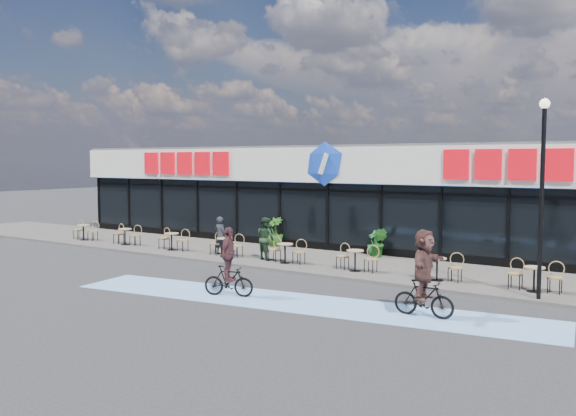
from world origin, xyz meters
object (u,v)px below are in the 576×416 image
at_px(lamp_post, 542,182).
at_px(potted_plant_mid, 379,243).
at_px(potted_plant_right, 375,243).
at_px(patron_left, 220,236).
at_px(potted_plant_left, 275,232).
at_px(patron_right, 266,238).
at_px(cyclist_b, 424,275).
at_px(cyclist_a, 229,268).
at_px(bistro_set_0, 85,230).

distance_m(lamp_post, potted_plant_mid, 8.48).
distance_m(lamp_post, potted_plant_right, 8.89).
bearing_deg(patron_left, lamp_post, 178.23).
height_order(potted_plant_left, potted_plant_right, potted_plant_left).
height_order(patron_right, cyclist_b, cyclist_b).
bearing_deg(cyclist_a, potted_plant_left, 117.45).
bearing_deg(lamp_post, bistro_set_0, 177.28).
bearing_deg(cyclist_a, potted_plant_mid, 85.02).
height_order(bistro_set_0, cyclist_a, cyclist_a).
distance_m(patron_left, patron_right, 2.28).
bearing_deg(bistro_set_0, potted_plant_right, 14.00).
bearing_deg(bistro_set_0, potted_plant_mid, 12.70).
height_order(potted_plant_right, patron_left, patron_left).
height_order(potted_plant_mid, patron_right, patron_right).
relative_size(patron_left, cyclist_b, 0.70).
distance_m(patron_right, cyclist_a, 6.05).
bearing_deg(potted_plant_mid, bistro_set_0, -167.30).
xyz_separation_m(potted_plant_right, patron_right, (-3.07, -3.26, 0.31)).
height_order(bistro_set_0, patron_right, patron_right).
relative_size(potted_plant_mid, patron_left, 0.75).
bearing_deg(cyclist_a, potted_plant_right, 87.25).
relative_size(patron_right, cyclist_a, 0.82).
height_order(lamp_post, potted_plant_right, lamp_post).
xyz_separation_m(potted_plant_left, cyclist_a, (4.50, -8.67, 0.09)).
bearing_deg(potted_plant_right, patron_left, -148.50).
bearing_deg(patron_right, cyclist_b, 170.15).
bearing_deg(patron_right, potted_plant_mid, -119.76).
height_order(potted_plant_left, patron_left, patron_left).
distance_m(lamp_post, potted_plant_left, 13.17).
distance_m(bistro_set_0, cyclist_b, 19.41).
relative_size(bistro_set_0, potted_plant_left, 1.19).
bearing_deg(lamp_post, potted_plant_left, 160.00).
distance_m(lamp_post, patron_left, 12.85).
distance_m(potted_plant_left, cyclist_b, 12.70).
xyz_separation_m(potted_plant_mid, cyclist_a, (-0.73, -8.43, 0.16)).
bearing_deg(bistro_set_0, lamp_post, -2.72).
bearing_deg(cyclist_b, bistro_set_0, 167.20).
distance_m(potted_plant_left, potted_plant_right, 4.92).
bearing_deg(potted_plant_mid, patron_left, -151.95).
xyz_separation_m(lamp_post, bistro_set_0, (-20.97, 1.00, -2.80)).
relative_size(lamp_post, potted_plant_left, 4.26).
bearing_deg(patron_left, patron_right, -175.97).
xyz_separation_m(potted_plant_left, potted_plant_mid, (5.24, -0.24, -0.06)).
bearing_deg(patron_right, bistro_set_0, 19.68).
bearing_deg(potted_plant_left, patron_left, -97.44).
xyz_separation_m(patron_left, cyclist_b, (10.50, -4.46, 0.20)).
bearing_deg(cyclist_b, patron_right, 151.42).
bearing_deg(patron_left, potted_plant_mid, -148.47).
bearing_deg(potted_plant_right, bistro_set_0, -166.00).
height_order(lamp_post, cyclist_a, lamp_post).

